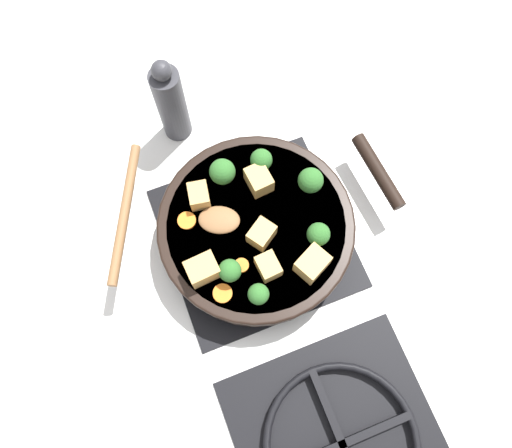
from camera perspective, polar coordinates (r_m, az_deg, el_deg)
name	(u,v)px	position (r m, az deg, el deg)	size (l,w,h in m)	color
ground_plane	(256,238)	(0.89, 0.00, -1.60)	(2.40, 2.40, 0.00)	silver
front_burner_grate	(256,236)	(0.88, 0.00, -1.36)	(0.31, 0.31, 0.03)	black
rear_burner_grate	(341,444)	(0.85, 9.70, -23.49)	(0.31, 0.31, 0.03)	black
skillet_pan	(257,228)	(0.84, 0.12, -0.43)	(0.41, 0.33, 0.05)	black
wooden_spoon	(165,216)	(0.82, -10.41, 0.93)	(0.24, 0.23, 0.02)	brown
tofu_cube_center_large	(263,234)	(0.79, 0.75, -1.12)	(0.04, 0.03, 0.03)	tan
tofu_cube_near_handle	(312,264)	(0.78, 6.44, -4.55)	(0.05, 0.04, 0.04)	tan
tofu_cube_east_chunk	(259,180)	(0.82, 0.33, 5.07)	(0.04, 0.04, 0.04)	tan
tofu_cube_west_chunk	(268,266)	(0.78, 1.41, -4.88)	(0.04, 0.03, 0.03)	tan
tofu_cube_back_piece	(203,270)	(0.78, -6.13, -5.20)	(0.05, 0.04, 0.04)	tan
tofu_cube_front_piece	(199,196)	(0.82, -6.54, 3.23)	(0.04, 0.03, 0.03)	tan
broccoli_floret_near_spoon	(311,181)	(0.82, 6.26, 4.96)	(0.04, 0.04, 0.05)	#709956
broccoli_floret_center_top	(318,234)	(0.79, 7.14, -1.18)	(0.04, 0.04, 0.04)	#709956
broccoli_floret_east_rim	(258,294)	(0.76, 0.28, -8.03)	(0.03, 0.03, 0.04)	#709956
broccoli_floret_west_rim	(261,160)	(0.83, 0.61, 7.33)	(0.04, 0.04, 0.04)	#709956
broccoli_floret_north_edge	(222,172)	(0.82, -3.86, 5.97)	(0.04, 0.04, 0.05)	#709956
broccoli_floret_south_cluster	(230,271)	(0.77, -3.00, -5.35)	(0.04, 0.04, 0.04)	#709956
carrot_slice_orange_thin	(223,293)	(0.78, -3.84, -7.91)	(0.03, 0.03, 0.01)	orange
carrot_slice_near_center	(187,221)	(0.82, -7.92, 0.39)	(0.03, 0.03, 0.01)	orange
carrot_slice_edge_slice	(242,265)	(0.79, -1.66, -4.74)	(0.02, 0.02, 0.01)	orange
pepper_mill	(171,103)	(0.91, -9.71, 13.52)	(0.05, 0.05, 0.20)	#333338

